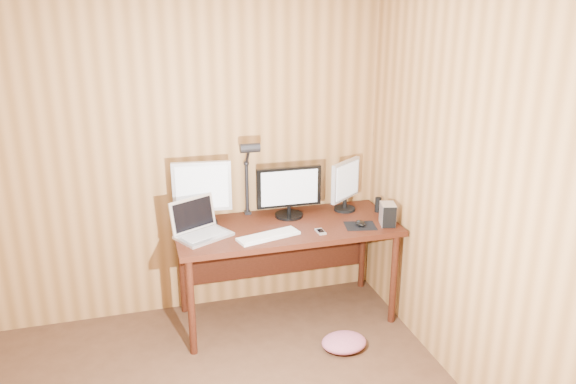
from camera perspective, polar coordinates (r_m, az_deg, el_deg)
name	(u,v)px	position (r m, az deg, el deg)	size (l,w,h in m)	color
room_shell	(170,282)	(2.25, -11.89, -8.91)	(4.00, 4.00, 4.00)	#4A2D1C
desk	(283,237)	(4.18, -0.46, -4.57)	(1.60, 0.70, 0.75)	#39160B
monitor_center	(289,192)	(4.17, 0.10, 0.04)	(0.49, 0.21, 0.38)	black
monitor_left	(202,191)	(4.05, -8.71, 0.09)	(0.42, 0.20, 0.47)	black
monitor_right	(346,184)	(4.32, 5.86, 0.79)	(0.30, 0.23, 0.40)	black
laptop	(199,227)	(3.93, -9.01, -3.49)	(0.44, 0.40, 0.25)	silver
keyboard	(268,236)	(3.87, -2.00, -4.48)	(0.46, 0.24, 0.02)	silver
mousepad	(360,226)	(4.09, 7.35, -3.43)	(0.22, 0.18, 0.00)	black
mouse	(360,223)	(4.08, 7.36, -3.16)	(0.07, 0.11, 0.04)	black
hard_drive	(388,214)	(4.12, 10.10, -2.25)	(0.13, 0.17, 0.16)	silver
phone	(320,232)	(3.95, 3.32, -4.03)	(0.06, 0.11, 0.01)	silver
speaker	(378,205)	(4.37, 9.14, -1.28)	(0.05, 0.05, 0.11)	black
desk_lamp	(249,168)	(4.11, -4.03, 2.45)	(0.14, 0.20, 0.62)	black
fabric_pile	(344,342)	(4.04, 5.71, -14.97)	(0.32, 0.26, 0.10)	#B1556E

